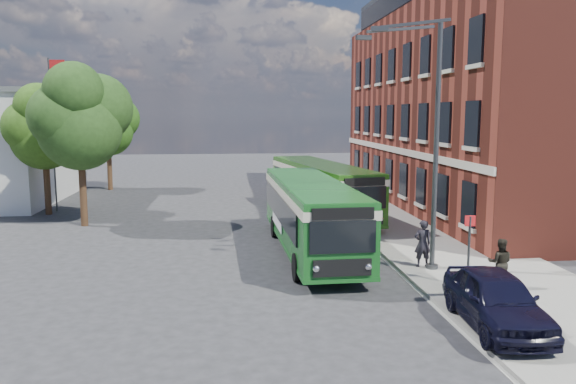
{
  "coord_description": "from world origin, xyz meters",
  "views": [
    {
      "loc": [
        -2.22,
        -21.44,
        5.83
      ],
      "look_at": [
        0.52,
        4.21,
        2.2
      ],
      "focal_mm": 35.0,
      "sensor_mm": 36.0,
      "label": 1
    }
  ],
  "objects": [
    {
      "name": "parked_car",
      "position": [
        4.83,
        -7.72,
        0.91
      ],
      "size": [
        2.12,
        4.61,
        1.53
      ],
      "primitive_type": "imported",
      "rotation": [
        0.0,
        0.0,
        -0.07
      ],
      "color": "black",
      "rests_on": "pavement"
    },
    {
      "name": "tree_left",
      "position": [
        -9.67,
        8.22,
        5.67
      ],
      "size": [
        4.95,
        4.71,
        8.36
      ],
      "color": "#372514",
      "rests_on": "ground"
    },
    {
      "name": "street_lamp",
      "position": [
        4.84,
        -2.0,
        4.79
      ],
      "size": [
        2.96,
        2.38,
        9.0
      ],
      "color": "#37393C",
      "rests_on": "ground"
    },
    {
      "name": "kerb_line",
      "position": [
        3.95,
        8.0,
        0.01
      ],
      "size": [
        0.12,
        48.0,
        0.01
      ],
      "primitive_type": "cube",
      "color": "beige",
      "rests_on": "ground"
    },
    {
      "name": "tree_right",
      "position": [
        -11.21,
        22.4,
        5.06
      ],
      "size": [
        4.42,
        4.2,
        7.46
      ],
      "color": "#372514",
      "rests_on": "ground"
    },
    {
      "name": "pavement",
      "position": [
        7.0,
        8.0,
        0.07
      ],
      "size": [
        6.0,
        48.0,
        0.15
      ],
      "primitive_type": "cube",
      "color": "gray",
      "rests_on": "ground"
    },
    {
      "name": "bus_rear",
      "position": [
        2.98,
        9.6,
        1.83
      ],
      "size": [
        4.57,
        12.47,
        3.02
      ],
      "color": "#205311",
      "rests_on": "ground"
    },
    {
      "name": "pedestrian_a",
      "position": [
        4.91,
        -1.74,
        1.03
      ],
      "size": [
        0.65,
        0.43,
        1.77
      ],
      "primitive_type": "imported",
      "rotation": [
        0.0,
        0.0,
        3.15
      ],
      "color": "black",
      "rests_on": "pavement"
    },
    {
      "name": "pedestrian_b",
      "position": [
        6.63,
        -4.34,
        0.96
      ],
      "size": [
        0.97,
        0.88,
        1.62
      ],
      "primitive_type": "imported",
      "rotation": [
        0.0,
        0.0,
        2.72
      ],
      "color": "black",
      "rests_on": "pavement"
    },
    {
      "name": "bus_front",
      "position": [
        1.17,
        1.52,
        1.83
      ],
      "size": [
        2.93,
        12.02,
        3.02
      ],
      "color": "#16581C",
      "rests_on": "ground"
    },
    {
      "name": "bus_stop_sign",
      "position": [
        5.6,
        -4.2,
        1.51
      ],
      "size": [
        0.35,
        0.08,
        2.52
      ],
      "color": "#37393C",
      "rests_on": "ground"
    },
    {
      "name": "ground",
      "position": [
        0.0,
        0.0,
        0.0
      ],
      "size": [
        120.0,
        120.0,
        0.0
      ],
      "primitive_type": "plane",
      "color": "#29292B",
      "rests_on": "ground"
    },
    {
      "name": "tree_mid",
      "position": [
        -12.59,
        11.9,
        5.08
      ],
      "size": [
        4.44,
        4.22,
        7.5
      ],
      "color": "#372514",
      "rests_on": "ground"
    },
    {
      "name": "brick_office",
      "position": [
        14.0,
        12.0,
        6.97
      ],
      "size": [
        12.1,
        26.0,
        14.2
      ],
      "color": "maroon",
      "rests_on": "ground"
    },
    {
      "name": "flagpole",
      "position": [
        -12.45,
        13.0,
        4.94
      ],
      "size": [
        0.95,
        0.1,
        9.0
      ],
      "color": "#37393C",
      "rests_on": "ground"
    }
  ]
}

